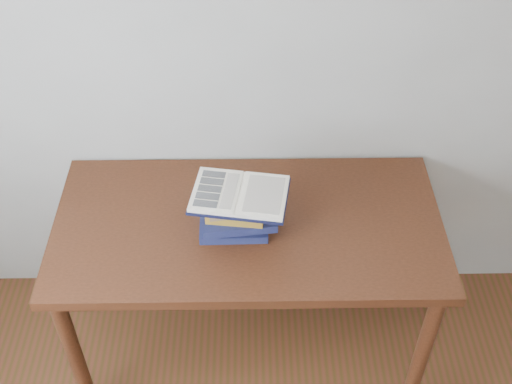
{
  "coord_description": "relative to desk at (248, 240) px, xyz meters",
  "views": [
    {
      "loc": [
        -0.11,
        -0.25,
        2.47
      ],
      "look_at": [
        -0.09,
        1.25,
        1.04
      ],
      "focal_mm": 45.0,
      "sensor_mm": 36.0,
      "label": 1
    }
  ],
  "objects": [
    {
      "name": "desk",
      "position": [
        0.0,
        0.0,
        0.0
      ],
      "size": [
        1.43,
        0.72,
        0.77
      ],
      "color": "#4C2313",
      "rests_on": "ground"
    },
    {
      "name": "book_stack",
      "position": [
        -0.04,
        -0.03,
        0.19
      ],
      "size": [
        0.28,
        0.21,
        0.19
      ],
      "color": "#171644",
      "rests_on": "desk"
    },
    {
      "name": "open_book",
      "position": [
        -0.03,
        -0.06,
        0.3
      ],
      "size": [
        0.36,
        0.27,
        0.03
      ],
      "rotation": [
        0.0,
        0.0,
        -0.16
      ],
      "color": "black",
      "rests_on": "book_stack"
    }
  ]
}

